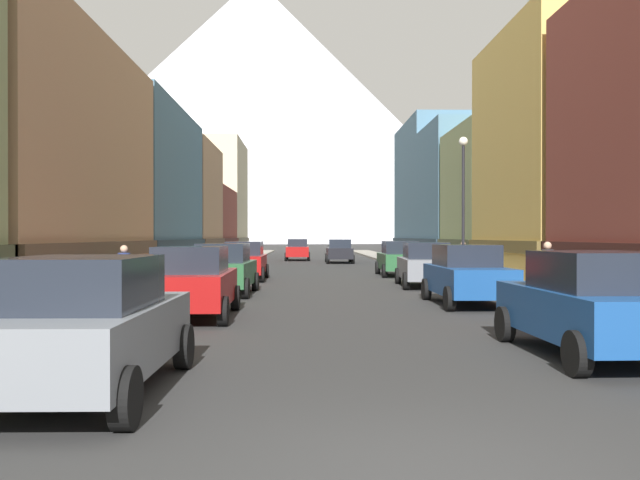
# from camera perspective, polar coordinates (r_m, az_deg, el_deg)

# --- Properties ---
(ground_plane) EXTENTS (400.00, 400.00, 0.00)m
(ground_plane) POSITION_cam_1_polar(r_m,az_deg,el_deg) (6.14, 8.77, -19.06)
(ground_plane) COLOR #2E2E2E
(sidewalk_left) EXTENTS (2.50, 100.00, 0.15)m
(sidewalk_left) POSITION_cam_1_polar(r_m,az_deg,el_deg) (41.08, -8.63, -2.40)
(sidewalk_left) COLOR gray
(sidewalk_left) RESTS_ON ground
(sidewalk_right) EXTENTS (2.50, 100.00, 0.15)m
(sidewalk_right) POSITION_cam_1_polar(r_m,az_deg,el_deg) (41.39, 8.81, -2.38)
(sidewalk_right) COLOR gray
(sidewalk_right) RESTS_ON ground
(storefront_left_2) EXTENTS (7.10, 13.74, 8.82)m
(storefront_left_2) POSITION_cam_1_polar(r_m,az_deg,el_deg) (37.77, -16.50, 3.69)
(storefront_left_2) COLOR slate
(storefront_left_2) RESTS_ON ground
(storefront_left_3) EXTENTS (10.07, 10.39, 8.60)m
(storefront_left_3) POSITION_cam_1_polar(r_m,az_deg,el_deg) (50.22, -14.40, 2.74)
(storefront_left_3) COLOR tan
(storefront_left_3) RESTS_ON ground
(storefront_left_4) EXTENTS (6.37, 11.27, 6.20)m
(storefront_left_4) POSITION_cam_1_polar(r_m,az_deg,el_deg) (60.51, -10.36, 1.24)
(storefront_left_4) COLOR brown
(storefront_left_4) RESTS_ON ground
(storefront_left_5) EXTENTS (9.63, 12.10, 11.92)m
(storefront_left_5) POSITION_cam_1_polar(r_m,az_deg,el_deg) (72.62, -10.15, 3.29)
(storefront_left_5) COLOR beige
(storefront_left_5) RESTS_ON ground
(storefront_right_2) EXTENTS (9.61, 10.11, 10.96)m
(storefront_right_2) POSITION_cam_1_polar(r_m,az_deg,el_deg) (32.31, 22.90, 6.12)
(storefront_right_2) COLOR #D8B259
(storefront_right_2) RESTS_ON ground
(storefront_right_3) EXTENTS (9.84, 8.11, 8.21)m
(storefront_right_3) POSITION_cam_1_polar(r_m,az_deg,el_deg) (40.79, 17.73, 3.03)
(storefront_right_3) COLOR #8C9966
(storefront_right_3) RESTS_ON ground
(storefront_right_4) EXTENTS (7.48, 8.39, 9.80)m
(storefront_right_4) POSITION_cam_1_polar(r_m,az_deg,el_deg) (48.82, 13.08, 3.50)
(storefront_right_4) COLOR slate
(storefront_right_4) RESTS_ON ground
(storefront_right_5) EXTENTS (7.02, 12.80, 11.64)m
(storefront_right_5) POSITION_cam_1_polar(r_m,az_deg,el_deg) (59.14, 10.30, 3.83)
(storefront_right_5) COLOR slate
(storefront_right_5) RESTS_ON ground
(car_left_0) EXTENTS (2.09, 4.41, 1.78)m
(car_left_0) POSITION_cam_1_polar(r_m,az_deg,el_deg) (9.24, -18.97, -6.76)
(car_left_0) COLOR slate
(car_left_0) RESTS_ON ground
(car_left_1) EXTENTS (2.13, 4.43, 1.78)m
(car_left_1) POSITION_cam_1_polar(r_m,az_deg,el_deg) (17.19, -10.64, -3.46)
(car_left_1) COLOR #9E1111
(car_left_1) RESTS_ON ground
(car_left_2) EXTENTS (2.15, 4.44, 1.78)m
(car_left_2) POSITION_cam_1_polar(r_m,az_deg,el_deg) (23.77, -8.04, -2.40)
(car_left_2) COLOR #265933
(car_left_2) RESTS_ON ground
(car_left_3) EXTENTS (2.07, 4.40, 1.78)m
(car_left_3) POSITION_cam_1_polar(r_m,az_deg,el_deg) (31.58, -6.37, -1.72)
(car_left_3) COLOR #9E1111
(car_left_3) RESTS_ON ground
(car_right_0) EXTENTS (2.14, 4.44, 1.78)m
(car_right_0) POSITION_cam_1_polar(r_m,az_deg,el_deg) (12.33, 21.78, -4.98)
(car_right_0) COLOR #19478C
(car_right_0) RESTS_ON ground
(car_right_1) EXTENTS (2.09, 4.42, 1.78)m
(car_right_1) POSITION_cam_1_polar(r_m,az_deg,el_deg) (20.56, 12.26, -2.84)
(car_right_1) COLOR #19478C
(car_right_1) RESTS_ON ground
(car_right_2) EXTENTS (2.24, 4.48, 1.78)m
(car_right_2) POSITION_cam_1_polar(r_m,az_deg,el_deg) (27.44, 8.80, -2.04)
(car_right_2) COLOR slate
(car_right_2) RESTS_ON ground
(car_right_3) EXTENTS (2.09, 4.41, 1.78)m
(car_right_3) POSITION_cam_1_polar(r_m,az_deg,el_deg) (34.81, 6.65, -1.53)
(car_right_3) COLOR #265933
(car_right_3) RESTS_ON ground
(car_driving_0) EXTENTS (2.06, 4.40, 1.78)m
(car_driving_0) POSITION_cam_1_polar(r_m,az_deg,el_deg) (51.08, 1.63, -0.93)
(car_driving_0) COLOR black
(car_driving_0) RESTS_ON ground
(car_driving_1) EXTENTS (2.06, 4.40, 1.78)m
(car_driving_1) POSITION_cam_1_polar(r_m,az_deg,el_deg) (56.59, -1.90, -0.81)
(car_driving_1) COLOR #9E1111
(car_driving_1) RESTS_ON ground
(potted_plant_0) EXTENTS (0.49, 0.49, 0.81)m
(potted_plant_0) POSITION_cam_1_polar(r_m,az_deg,el_deg) (19.53, 22.99, -4.03)
(potted_plant_0) COLOR #4C4C51
(potted_plant_0) RESTS_ON sidewalk_right
(potted_plant_1) EXTENTS (0.61, 0.61, 0.97)m
(potted_plant_1) POSITION_cam_1_polar(r_m,az_deg,el_deg) (18.27, 24.77, -3.86)
(potted_plant_1) COLOR #4C4C51
(potted_plant_1) RESTS_ON sidewalk_right
(pedestrian_0) EXTENTS (0.36, 0.36, 1.62)m
(pedestrian_0) POSITION_cam_1_polar(r_m,az_deg,el_deg) (20.52, -16.11, -2.86)
(pedestrian_0) COLOR navy
(pedestrian_0) RESTS_ON sidewalk_left
(pedestrian_1) EXTENTS (0.36, 0.36, 1.72)m
(pedestrian_1) POSITION_cam_1_polar(r_m,az_deg,el_deg) (21.43, 18.54, -2.60)
(pedestrian_1) COLOR #333338
(pedestrian_1) RESTS_ON sidewalk_right
(pedestrian_2) EXTENTS (0.36, 0.36, 1.63)m
(pedestrian_2) POSITION_cam_1_polar(r_m,az_deg,el_deg) (31.80, 11.91, -1.72)
(pedestrian_2) COLOR #333338
(pedestrian_2) RESTS_ON sidewalk_right
(streetlamp_right) EXTENTS (0.36, 0.36, 5.86)m
(streetlamp_right) POSITION_cam_1_polar(r_m,az_deg,el_deg) (27.89, 11.92, 4.34)
(streetlamp_right) COLOR black
(streetlamp_right) RESTS_ON sidewalk_right
(mountain_backdrop) EXTENTS (200.53, 200.53, 102.82)m
(mountain_backdrop) POSITION_cam_1_polar(r_m,az_deg,el_deg) (270.95, -5.51, 10.85)
(mountain_backdrop) COLOR silver
(mountain_backdrop) RESTS_ON ground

